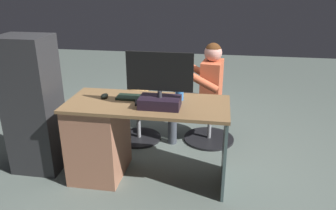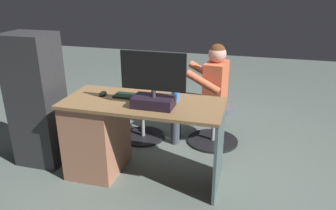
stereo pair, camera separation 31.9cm
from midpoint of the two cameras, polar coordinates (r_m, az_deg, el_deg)
name	(u,v)px [view 1 (the left image)]	position (r m, az deg, el deg)	size (l,w,h in m)	color
ground_plane	(156,158)	(3.41, -4.83, -9.32)	(10.00, 10.00, 0.00)	#55605A
desk	(109,135)	(3.04, -13.21, -5.28)	(1.39, 0.60, 0.74)	brown
monitor	(160,89)	(2.63, -4.93, 2.72)	(0.54, 0.21, 0.46)	black
keyboard	(141,98)	(2.88, -7.99, 1.20)	(0.42, 0.14, 0.02)	black
computer_mouse	(104,96)	(2.97, -14.09, 1.51)	(0.06, 0.10, 0.04)	#262F27
cup	(179,95)	(2.82, -1.23, 1.68)	(0.07, 0.07, 0.09)	#3372BF
tv_remote	(138,102)	(2.80, -8.60, 0.50)	(0.04, 0.15, 0.02)	black
notebook_binder	(156,102)	(2.76, -5.35, 0.46)	(0.22, 0.30, 0.02)	silver
office_chair_teddy	(138,117)	(3.70, -7.67, -2.15)	(0.50, 0.50, 0.46)	black
teddy_bear	(138,88)	(3.59, -7.88, 2.89)	(0.24, 0.24, 0.34)	#A57943
visitor_chair	(210,119)	(3.66, 4.84, -2.55)	(0.57, 0.57, 0.46)	black
person	(202,85)	(3.52, 3.41, 3.43)	(0.60, 0.52, 1.11)	#C85938
equipment_rack	(33,106)	(3.28, -25.13, -0.22)	(0.44, 0.36, 1.28)	#29292B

